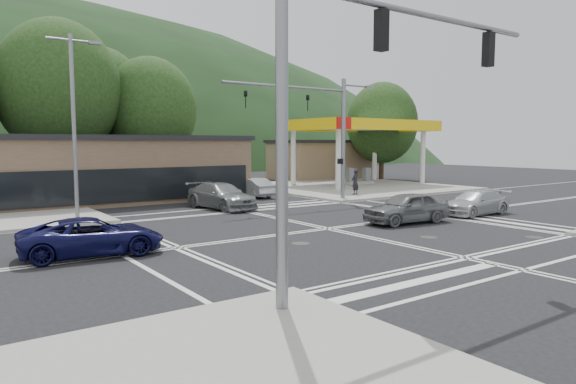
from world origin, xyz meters
TOP-DOWN VIEW (x-y plane):
  - ground at (0.00, 0.00)m, footprint 120.00×120.00m
  - sidewalk_ne at (15.00, 15.00)m, footprint 16.00×16.00m
  - gas_station_canopy at (16.99, 15.99)m, footprint 12.32×8.34m
  - convenience_store at (20.00, 25.00)m, footprint 10.00×6.00m
  - commercial_row at (-8.00, 17.00)m, footprint 24.00×8.00m
  - hill_north at (0.00, 90.00)m, footprint 252.00×126.00m
  - tree_n_b at (-6.00, 24.00)m, footprint 9.00×9.00m
  - tree_n_c at (1.00, 24.00)m, footprint 7.60×7.60m
  - tree_n_e at (-2.00, 28.00)m, footprint 8.40×8.40m
  - tree_ne at (24.00, 20.00)m, footprint 7.20×7.20m
  - streetlight_nw at (-8.44, 9.00)m, footprint 2.50×0.25m
  - signal_mast_ne at (6.95, 8.20)m, footprint 11.65×0.30m
  - signal_mast_sw at (-6.39, -8.20)m, footprint 9.14×0.28m
  - car_blue_west at (-10.01, 0.50)m, footprint 4.91×2.66m
  - car_grey_center at (4.13, -0.94)m, footprint 4.54×2.22m
  - car_silver_east at (9.31, -1.13)m, footprint 4.42×1.80m
  - car_queue_a at (4.30, 13.50)m, footprint 1.61×4.13m
  - car_queue_b at (1.00, 14.83)m, footprint 1.79×3.99m
  - car_northbound at (-0.50, 9.00)m, footprint 2.71×5.34m
  - pedestrian at (10.38, 9.33)m, footprint 0.74×0.58m

SIDE VIEW (x-z plane):
  - ground at x=0.00m, z-range 0.00..0.00m
  - hill_north at x=0.00m, z-range -70.00..70.00m
  - sidewalk_ne at x=15.00m, z-range 0.00..0.15m
  - car_silver_east at x=9.31m, z-range 0.00..1.28m
  - car_blue_west at x=-10.01m, z-range 0.00..1.31m
  - car_queue_b at x=1.00m, z-range 0.00..1.33m
  - car_queue_a at x=4.30m, z-range 0.00..1.34m
  - car_northbound at x=-0.50m, z-range 0.00..1.49m
  - car_grey_center at x=4.13m, z-range 0.00..1.49m
  - pedestrian at x=10.38m, z-range 0.15..1.95m
  - convenience_store at x=20.00m, z-range 0.00..3.80m
  - commercial_row at x=-8.00m, z-range 0.00..4.00m
  - gas_station_canopy at x=16.99m, z-range 2.17..7.92m
  - streetlight_nw at x=-8.44m, z-range 0.55..9.55m
  - signal_mast_ne at x=6.95m, z-range 1.07..9.07m
  - signal_mast_sw at x=-6.39m, z-range 1.12..9.12m
  - tree_ne at x=24.00m, z-range 0.85..10.84m
  - tree_n_c at x=1.00m, z-range 1.06..11.93m
  - tree_n_e at x=-2.00m, z-range 1.15..13.13m
  - tree_n_b at x=-6.00m, z-range 1.30..14.28m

